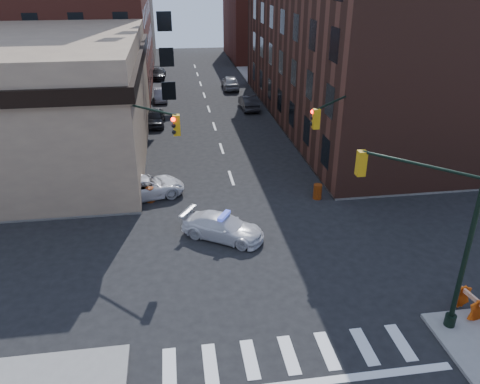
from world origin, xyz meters
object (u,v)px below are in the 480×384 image
object	(u,v)px
parked_car_wfar	(161,95)
pedestrian_b	(40,181)
barricade_se_a	(470,303)
barrel_road	(318,192)
barricade_nw_a	(86,192)
parked_car_wnear	(155,118)
barrel_bank	(150,195)
pickup	(146,187)
police_car	(223,227)
pedestrian_a	(56,199)
parked_car_enear	(249,102)

from	to	relation	value
parked_car_wfar	pedestrian_b	distance (m)	24.24
parked_car_wfar	barricade_se_a	distance (m)	40.03
barrel_road	barricade_nw_a	bearing A→B (deg)	172.46
parked_car_wfar	barrel_road	bearing A→B (deg)	-71.19
parked_car_wnear	pedestrian_b	size ratio (longest dim) A/B	2.51
barrel_road	parked_car_wnear	bearing A→B (deg)	121.23
barrel_bank	barricade_nw_a	bearing A→B (deg)	168.99
barrel_road	barrel_bank	xyz separation A→B (m)	(-10.50, 1.14, -0.01)
pickup	barrel_bank	bearing A→B (deg)	-173.02
police_car	pedestrian_a	world-z (taller)	pedestrian_a
parked_car_wnear	barrel_bank	size ratio (longest dim) A/B	4.52
parked_car_wfar	barrel_road	size ratio (longest dim) A/B	4.12
barricade_nw_a	parked_car_wfar	bearing A→B (deg)	76.37
parked_car_wnear	pedestrian_b	bearing A→B (deg)	-114.38
pedestrian_a	barrel_bank	bearing A→B (deg)	32.80
parked_car_wfar	pedestrian_a	world-z (taller)	pedestrian_a
parked_car_enear	barricade_se_a	distance (m)	33.24
barrel_bank	police_car	bearing A→B (deg)	-51.49
pedestrian_a	barrel_bank	world-z (taller)	pedestrian_a
police_car	barricade_nw_a	size ratio (longest dim) A/B	4.05
parked_car_wnear	barricade_se_a	distance (m)	31.83
police_car	barrel_road	size ratio (longest dim) A/B	4.71
parked_car_enear	pedestrian_a	distance (m)	26.02
parked_car_wnear	pickup	bearing A→B (deg)	-89.12
pickup	barrel_road	distance (m)	10.93
parked_car_enear	parked_car_wnear	bearing A→B (deg)	22.21
pedestrian_a	barricade_se_a	xyz separation A→B (m)	(18.79, -11.70, -0.51)
pedestrian_b	barricade_nw_a	size ratio (longest dim) A/B	1.51
pedestrian_b	barrel_road	bearing A→B (deg)	-28.41
police_car	parked_car_enear	xyz separation A→B (m)	(5.60, 25.21, 0.07)
barrel_bank	barricade_se_a	xyz separation A→B (m)	(13.48, -12.84, 0.15)
police_car	parked_car_wfar	world-z (taller)	police_car
police_car	barricade_nw_a	distance (m)	9.90
pickup	barricade_nw_a	xyz separation A→B (m)	(-3.73, 0.07, -0.11)
pedestrian_a	pedestrian_b	distance (m)	3.54
parked_car_enear	barricade_nw_a	size ratio (longest dim) A/B	3.96
police_car	pedestrian_b	bearing A→B (deg)	88.87
pickup	barricade_se_a	size ratio (longest dim) A/B	3.91
parked_car_wnear	parked_car_wfar	xyz separation A→B (m)	(0.47, 9.00, -0.07)
pickup	barrel_road	size ratio (longest dim) A/B	5.08
parked_car_enear	barricade_se_a	xyz separation A→B (m)	(3.86, -33.01, -0.11)
barricade_nw_a	parked_car_enear	bearing A→B (deg)	51.92
parked_car_wnear	barrel_bank	world-z (taller)	parked_car_wnear
pedestrian_a	barrel_bank	size ratio (longest dim) A/B	2.10
police_car	parked_car_wnear	distance (m)	21.44
pedestrian_a	parked_car_wnear	bearing A→B (deg)	93.25
parked_car_enear	barrel_road	world-z (taller)	parked_car_enear
pedestrian_a	barricade_nw_a	bearing A→B (deg)	76.38
barricade_se_a	barricade_nw_a	bearing A→B (deg)	43.75
parked_car_wnear	barricade_nw_a	world-z (taller)	parked_car_wnear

